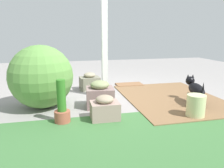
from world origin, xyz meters
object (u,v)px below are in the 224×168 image
Objects in this scene: dog at (195,89)px; ceramic_urn at (196,106)px; stone_planter_mid at (100,95)px; round_shrub at (41,77)px; terracotta_pot_tall at (62,107)px; stone_planter_far at (105,108)px; doormat at (129,84)px; porch_pillar at (104,42)px; terracotta_pot_spiky at (47,78)px; stone_planter_nearest at (90,82)px.

dog is 2.08× the size of ceramic_urn.
round_shrub is at bearing -12.11° from stone_planter_mid.
terracotta_pot_tall reaches higher than stone_planter_mid.
stone_planter_far is (0.03, 0.58, -0.05)m from stone_planter_mid.
stone_planter_mid is 1.79m from doormat.
doormat is (-1.67, -2.02, -0.22)m from terracotta_pot_tall.
doormat is at bearing -116.90° from stone_planter_far.
porch_pillar is 1.70m from terracotta_pot_tall.
round_shrub is 2.41m from doormat.
round_shrub is at bearing 89.49° from terracotta_pot_spiky.
doormat is (0.70, -1.73, -0.28)m from dog.
stone_planter_nearest is at bearing -90.45° from stone_planter_far.
terracotta_pot_spiky is at bearing -44.62° from ceramic_urn.
dog is 1.88m from doormat.
ceramic_urn is at bearing 156.29° from round_shrub.
terracotta_pot_tall is (-0.31, 2.04, -0.03)m from terracotta_pot_spiky.
terracotta_pot_spiky is 2.07m from terracotta_pot_tall.
dog is at bearing -121.92° from ceramic_urn.
doormat is at bearing -168.36° from stone_planter_nearest.
round_shrub is at bearing -67.29° from terracotta_pot_tall.
porch_pillar is 3.00× the size of dog.
stone_planter_mid reaches higher than doormat.
terracotta_pot_tall is at bearing 53.21° from porch_pillar.
stone_planter_nearest is at bearing -70.91° from porch_pillar.
terracotta_pot_spiky is at bearing -65.46° from stone_planter_far.
porch_pillar reaches higher than terracotta_pot_tall.
round_shrub is 3.07× the size of ceramic_urn.
ceramic_urn is (-1.39, 0.24, 0.01)m from stone_planter_far.
porch_pillar is at bearing -109.08° from stone_planter_mid.
stone_planter_nearest is 0.63× the size of dog.
terracotta_pot_tall is (0.63, -0.02, 0.06)m from stone_planter_far.
stone_planter_far is (0.24, 1.19, -0.94)m from porch_pillar.
stone_planter_far is 2.30m from doormat.
porch_pillar reaches higher than ceramic_urn.
dog is at bearing 150.04° from porch_pillar.
terracotta_pot_tall is 2.04m from ceramic_urn.
dog is (-1.73, 1.51, 0.12)m from stone_planter_nearest.
stone_planter_nearest is at bearing -56.42° from ceramic_urn.
doormat is at bearing -81.21° from ceramic_urn.
porch_pillar is at bearing 143.39° from terracotta_pot_spiky.
porch_pillar is 4.74× the size of stone_planter_nearest.
porch_pillar reaches higher than terracotta_pot_spiky.
terracotta_pot_tall is at bearing -2.00° from stone_planter_far.
porch_pillar is 1.38m from round_shrub.
terracotta_pot_spiky reaches higher than dog.
stone_planter_far is 0.63m from terracotta_pot_tall.
terracotta_pot_spiky reaches higher than ceramic_urn.
round_shrub is 2.75m from dog.
stone_planter_nearest is 1.09× the size of stone_planter_far.
stone_planter_mid is at bearing 90.69° from stone_planter_nearest.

